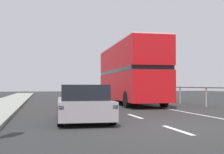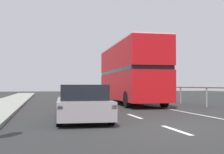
# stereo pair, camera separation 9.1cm
# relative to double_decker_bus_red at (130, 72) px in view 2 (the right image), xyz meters

# --- Properties ---
(ground_plane) EXTENTS (75.66, 120.00, 0.10)m
(ground_plane) POSITION_rel_double_decker_bus_red_xyz_m (-2.30, -11.34, -2.33)
(ground_plane) COLOR #272828
(lane_paint_markings) EXTENTS (3.18, 46.00, 0.01)m
(lane_paint_markings) POSITION_rel_double_decker_bus_red_xyz_m (-0.41, -3.09, -2.28)
(lane_paint_markings) COLOR silver
(lane_paint_markings) RESTS_ON ground
(bridge_side_railing) EXTENTS (0.10, 42.00, 1.23)m
(bridge_side_railing) POSITION_rel_double_decker_bus_red_xyz_m (3.69, -2.34, -1.30)
(bridge_side_railing) COLOR gray
(bridge_side_railing) RESTS_ON ground
(double_decker_bus_red) EXTENTS (2.90, 10.79, 4.26)m
(double_decker_bus_red) POSITION_rel_double_decker_bus_red_xyz_m (0.00, 0.00, 0.00)
(double_decker_bus_red) COLOR red
(double_decker_bus_red) RESTS_ON ground
(hatchback_car_near) EXTENTS (2.11, 4.60, 1.34)m
(hatchback_car_near) POSITION_rel_double_decker_bus_red_xyz_m (-4.67, -9.32, -1.64)
(hatchback_car_near) COLOR gray
(hatchback_car_near) RESTS_ON ground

